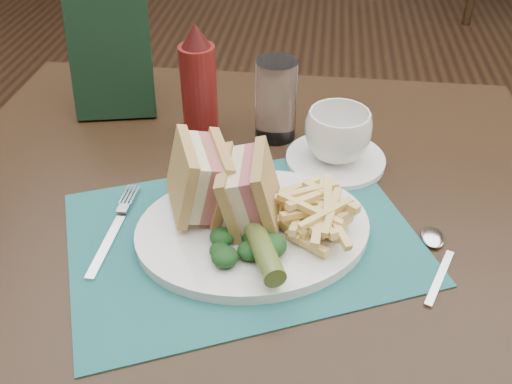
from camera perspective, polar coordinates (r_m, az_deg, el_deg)
floor at (r=1.69m, az=1.31°, el=-9.83°), size 7.00×7.00×0.00m
table_main at (r=1.08m, az=-1.21°, el=-15.66°), size 0.90×0.75×0.75m
placemat at (r=0.73m, az=-1.34°, el=-4.52°), size 0.52×0.46×0.00m
plate at (r=0.73m, az=-0.28°, el=-3.75°), size 0.36×0.32×0.01m
sandwich_half_a at (r=0.72m, az=-7.39°, el=1.25°), size 0.11×0.12×0.10m
sandwich_half_b at (r=0.70m, az=-2.34°, el=0.32°), size 0.08×0.10×0.10m
kale_garnish at (r=0.68m, az=-0.88°, el=-5.56°), size 0.11×0.08×0.03m
pickle_spear at (r=0.67m, az=0.49°, el=-5.24°), size 0.07×0.12×0.03m
fries_pile at (r=0.72m, az=5.68°, el=-1.60°), size 0.18×0.20×0.05m
fork at (r=0.76m, az=-14.03°, el=-3.40°), size 0.04×0.17×0.01m
spoon at (r=0.73m, az=17.68°, el=-6.59°), size 0.09×0.15×0.01m
saucer at (r=0.87m, az=7.94°, el=3.23°), size 0.19×0.19×0.01m
coffee_cup at (r=0.85m, az=8.18°, el=5.65°), size 0.13×0.13×0.08m
drinking_glass at (r=0.90m, az=2.01°, el=9.19°), size 0.07×0.07×0.13m
ketchup_bottle at (r=0.90m, az=-5.77°, el=10.93°), size 0.06×0.06×0.19m
check_presenter at (r=0.99m, az=-14.37°, el=13.35°), size 0.15×0.11×0.21m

